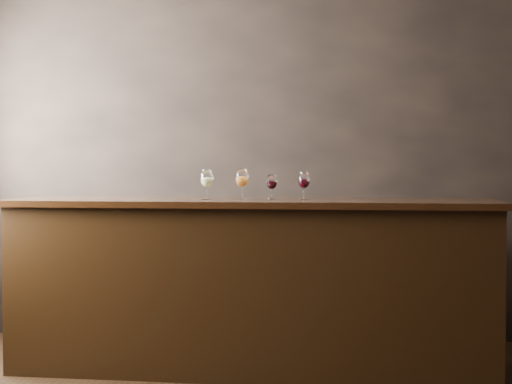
# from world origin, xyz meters

# --- Properties ---
(room_shell) EXTENTS (5.02, 4.52, 2.81)m
(room_shell) POSITION_xyz_m (-0.23, 0.11, 1.81)
(room_shell) COLOR black
(room_shell) RESTS_ON ground
(bar_counter) EXTENTS (3.21, 0.85, 1.11)m
(bar_counter) POSITION_xyz_m (-0.04, 1.33, 0.56)
(bar_counter) COLOR black
(bar_counter) RESTS_ON ground
(bar_top) EXTENTS (3.31, 0.93, 0.04)m
(bar_top) POSITION_xyz_m (-0.04, 1.33, 1.13)
(bar_top) COLOR black
(bar_top) RESTS_ON bar_counter
(back_bar_shelf) EXTENTS (2.80, 0.40, 1.01)m
(back_bar_shelf) POSITION_xyz_m (-0.40, 2.03, 0.50)
(back_bar_shelf) COLOR black
(back_bar_shelf) RESTS_ON ground
(glass_white) EXTENTS (0.09, 0.09, 0.20)m
(glass_white) POSITION_xyz_m (-0.33, 1.31, 1.29)
(glass_white) COLOR white
(glass_white) RESTS_ON bar_top
(glass_amber) EXTENTS (0.09, 0.09, 0.21)m
(glass_amber) POSITION_xyz_m (-0.09, 1.35, 1.29)
(glass_amber) COLOR white
(glass_amber) RESTS_ON bar_top
(glass_red_a) EXTENTS (0.07, 0.07, 0.17)m
(glass_red_a) POSITION_xyz_m (0.11, 1.35, 1.27)
(glass_red_a) COLOR white
(glass_red_a) RESTS_ON bar_top
(glass_red_b) EXTENTS (0.08, 0.08, 0.19)m
(glass_red_b) POSITION_xyz_m (0.32, 1.33, 1.28)
(glass_red_b) COLOR white
(glass_red_b) RESTS_ON bar_top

